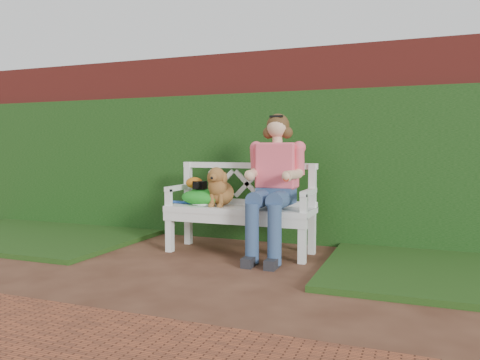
% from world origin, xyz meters
% --- Properties ---
extents(ground, '(60.00, 60.00, 0.00)m').
position_xyz_m(ground, '(0.00, 0.00, 0.00)').
color(ground, '#412317').
extents(brick_wall, '(10.00, 0.30, 2.20)m').
position_xyz_m(brick_wall, '(0.00, 1.90, 1.10)').
color(brick_wall, maroon).
rests_on(brick_wall, ground).
extents(ivy_hedge, '(10.00, 0.18, 1.70)m').
position_xyz_m(ivy_hedge, '(0.00, 1.68, 0.85)').
color(ivy_hedge, '#2A521E').
rests_on(ivy_hedge, ground).
extents(grass_left, '(2.60, 2.00, 0.05)m').
position_xyz_m(grass_left, '(-2.40, 0.90, 0.03)').
color(grass_left, black).
rests_on(grass_left, ground).
extents(brick_paving, '(4.00, 1.20, 0.03)m').
position_xyz_m(brick_paving, '(0.00, -1.60, 0.01)').
color(brick_paving, brown).
rests_on(brick_paving, ground).
extents(garden_bench, '(1.63, 0.73, 0.48)m').
position_xyz_m(garden_bench, '(0.17, 0.96, 0.24)').
color(garden_bench, white).
rests_on(garden_bench, ground).
extents(seated_woman, '(0.67, 0.84, 1.39)m').
position_xyz_m(seated_woman, '(0.56, 0.94, 0.70)').
color(seated_woman, '#DF5350').
rests_on(seated_woman, ground).
extents(dog, '(0.36, 0.43, 0.41)m').
position_xyz_m(dog, '(-0.03, 0.93, 0.68)').
color(dog, '#B96A38').
rests_on(dog, garden_bench).
extents(tennis_racket, '(0.66, 0.47, 0.03)m').
position_xyz_m(tennis_racket, '(-0.23, 0.95, 0.49)').
color(tennis_racket, white).
rests_on(tennis_racket, garden_bench).
extents(green_bag, '(0.53, 0.43, 0.17)m').
position_xyz_m(green_bag, '(-0.23, 0.96, 0.56)').
color(green_bag, '#147726').
rests_on(green_bag, garden_bench).
extents(camera_item, '(0.13, 0.10, 0.08)m').
position_xyz_m(camera_item, '(-0.26, 0.92, 0.69)').
color(camera_item, black).
rests_on(camera_item, green_bag).
extents(baseball_glove, '(0.20, 0.16, 0.12)m').
position_xyz_m(baseball_glove, '(-0.34, 0.95, 0.71)').
color(baseball_glove, '#BB6414').
rests_on(baseball_glove, green_bag).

